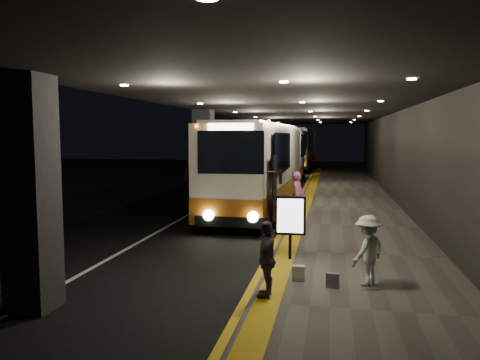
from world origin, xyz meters
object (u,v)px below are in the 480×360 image
(coach_third, at_px, (299,150))
(info_sign, at_px, (290,217))
(coach_main, at_px, (259,170))
(passenger_waiting_white, at_px, (368,250))
(passenger_waiting_grey, at_px, (267,259))
(stanchion_post, at_px, (293,217))
(bag_plain, at_px, (298,273))
(coach_second, at_px, (284,158))
(passenger_boarding, at_px, (298,196))
(bag_polka, at_px, (333,281))

(coach_third, distance_m, info_sign, 34.42)
(coach_main, bearing_deg, passenger_waiting_white, -67.37)
(passenger_waiting_grey, bearing_deg, stanchion_post, -179.67)
(passenger_waiting_white, distance_m, bag_plain, 1.55)
(coach_second, height_order, stanchion_post, coach_second)
(passenger_boarding, distance_m, bag_polka, 7.71)
(coach_second, relative_size, stanchion_post, 11.14)
(coach_third, height_order, passenger_waiting_white, coach_third)
(bag_polka, xyz_separation_m, bag_plain, (-0.73, 0.34, 0.01))
(passenger_waiting_white, xyz_separation_m, info_sign, (-1.77, 1.73, 0.35))
(bag_polka, bearing_deg, passenger_waiting_grey, -148.10)
(coach_main, bearing_deg, coach_third, 91.91)
(passenger_boarding, bearing_deg, coach_third, 18.05)
(passenger_boarding, bearing_deg, coach_main, 46.52)
(passenger_waiting_grey, bearing_deg, passenger_waiting_white, 120.47)
(passenger_waiting_white, bearing_deg, passenger_waiting_grey, -23.52)
(info_sign, bearing_deg, passenger_waiting_grey, -96.63)
(passenger_waiting_grey, height_order, bag_polka, passenger_waiting_grey)
(coach_main, relative_size, info_sign, 7.32)
(passenger_boarding, xyz_separation_m, stanchion_post, (0.01, -2.17, -0.38))
(passenger_waiting_white, height_order, bag_polka, passenger_waiting_white)
(passenger_boarding, distance_m, passenger_waiting_grey, 8.35)
(coach_second, xyz_separation_m, stanchion_post, (2.04, -17.43, -1.07))
(coach_second, relative_size, coach_third, 0.94)
(coach_third, distance_m, stanchion_post, 31.13)
(passenger_boarding, bearing_deg, coach_second, 21.70)
(coach_main, relative_size, passenger_boarding, 6.57)
(coach_main, bearing_deg, passenger_boarding, -55.80)
(stanchion_post, bearing_deg, coach_main, 110.39)
(coach_main, xyz_separation_m, bag_polka, (3.19, -10.61, -1.46))
(coach_third, xyz_separation_m, stanchion_post, (1.99, -31.04, -1.19))
(passenger_waiting_white, relative_size, bag_polka, 4.74)
(coach_main, distance_m, passenger_waiting_white, 11.01)
(passenger_boarding, height_order, bag_plain, passenger_boarding)
(coach_second, bearing_deg, coach_main, -90.82)
(passenger_waiting_grey, height_order, stanchion_post, passenger_waiting_grey)
(coach_second, relative_size, bag_plain, 34.53)
(coach_second, xyz_separation_m, passenger_boarding, (2.03, -15.26, -0.69))
(coach_main, relative_size, passenger_waiting_grey, 7.92)
(bag_polka, distance_m, info_sign, 2.52)
(coach_second, xyz_separation_m, passenger_waiting_white, (4.00, -22.47, -0.85))
(coach_second, xyz_separation_m, passenger_waiting_grey, (2.03, -23.61, -0.84))
(bag_plain, xyz_separation_m, stanchion_post, (-0.52, 5.05, 0.35))
(coach_main, xyz_separation_m, passenger_waiting_white, (3.90, -10.26, -0.87))
(passenger_waiting_grey, relative_size, bag_plain, 4.46)
(coach_second, distance_m, coach_third, 13.61)
(passenger_waiting_grey, relative_size, bag_polka, 4.79)
(info_sign, distance_m, stanchion_post, 3.36)
(bag_plain, bearing_deg, info_sign, 100.77)
(coach_main, relative_size, passenger_waiting_white, 7.99)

